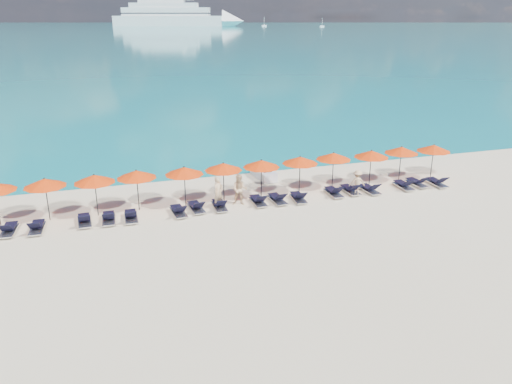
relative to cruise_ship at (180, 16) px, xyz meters
name	(u,v)px	position (x,y,z in m)	size (l,w,h in m)	color
ground	(275,236)	(-96.31, -594.99, -10.98)	(1400.00, 1400.00, 0.00)	beige
sea	(94,26)	(-96.31, 65.01, -10.98)	(1600.00, 1300.00, 0.01)	#1FA9B2
cruise_ship	(180,16)	(0.00, 0.00, 0.00)	(151.28, 71.82, 42.21)	white
sailboat_near	(264,25)	(91.47, -37.03, -9.92)	(5.67, 1.89, 10.40)	white
sailboat_far	(322,26)	(142.65, -85.68, -10.02)	(5.14, 1.71, 9.42)	white
jetski	(264,173)	(-93.97, -586.32, -10.62)	(1.09, 2.56, 0.89)	silver
beachgoer_a	(218,192)	(-98.00, -590.56, -10.10)	(0.64, 0.42, 1.76)	tan
beachgoer_b	(240,190)	(-96.76, -590.46, -10.11)	(0.85, 0.49, 1.74)	tan
beachgoer_c	(357,182)	(-89.71, -590.82, -10.26)	(0.93, 0.43, 1.44)	tan
umbrella_1	(45,183)	(-106.66, -589.63, -8.97)	(2.10, 2.10, 2.28)	black
umbrella_2	(94,179)	(-104.29, -589.71, -8.97)	(2.10, 2.10, 2.28)	black
umbrella_3	(136,174)	(-102.16, -589.58, -8.97)	(2.10, 2.10, 2.28)	black
umbrella_4	(184,171)	(-99.65, -589.73, -8.97)	(2.10, 2.10, 2.28)	black
umbrella_5	(223,167)	(-97.45, -589.63, -8.97)	(2.10, 2.10, 2.28)	black
umbrella_6	(261,164)	(-95.25, -589.69, -8.97)	(2.10, 2.10, 2.28)	black
umbrella_7	(300,160)	(-92.88, -589.67, -8.97)	(2.10, 2.10, 2.28)	black
umbrella_8	(334,156)	(-90.65, -589.47, -8.97)	(2.10, 2.10, 2.28)	black
umbrella_9	(371,154)	(-88.24, -589.70, -8.97)	(2.10, 2.10, 2.28)	black
umbrella_10	(402,150)	(-85.97, -589.45, -8.97)	(2.10, 2.10, 2.28)	black
umbrella_11	(434,148)	(-83.75, -589.65, -8.97)	(2.10, 2.10, 2.28)	black
lounger_1	(9,229)	(-108.41, -590.88, -10.75)	(0.74, 1.74, 0.66)	silver
lounger_2	(37,227)	(-107.15, -590.99, -10.75)	(0.72, 1.73, 0.66)	silver
lounger_3	(84,220)	(-104.96, -590.79, -10.75)	(0.71, 1.73, 0.66)	silver
lounger_4	(109,218)	(-103.79, -590.86, -10.75)	(0.68, 1.72, 0.66)	silver
lounger_5	(131,216)	(-102.69, -590.95, -10.75)	(0.66, 1.71, 0.66)	silver
lounger_6	(179,211)	(-100.25, -590.97, -10.75)	(0.74, 1.74, 0.66)	silver
lounger_7	(196,207)	(-99.25, -590.69, -10.75)	(0.76, 1.75, 0.66)	silver
lounger_8	(219,205)	(-98.00, -590.79, -10.75)	(0.69, 1.72, 0.66)	silver
lounger_9	(258,200)	(-95.78, -590.76, -10.75)	(0.63, 1.70, 0.66)	silver
lounger_10	(277,199)	(-94.66, -590.80, -10.75)	(0.69, 1.73, 0.66)	silver
lounger_11	(298,197)	(-93.46, -590.94, -10.75)	(0.79, 1.75, 0.66)	silver
lounger_12	(334,192)	(-91.14, -590.72, -10.75)	(0.70, 1.73, 0.66)	silver
lounger_13	(350,189)	(-90.03, -590.64, -10.75)	(0.66, 1.71, 0.66)	silver
lounger_14	(370,189)	(-88.88, -590.89, -10.75)	(0.68, 1.72, 0.66)	silver
lounger_15	(404,185)	(-86.54, -590.87, -10.75)	(0.70, 1.73, 0.66)	silver
lounger_16	(417,182)	(-85.47, -590.67, -10.75)	(0.71, 1.73, 0.66)	silver
lounger_17	(437,182)	(-84.27, -591.01, -10.75)	(0.69, 1.73, 0.66)	silver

